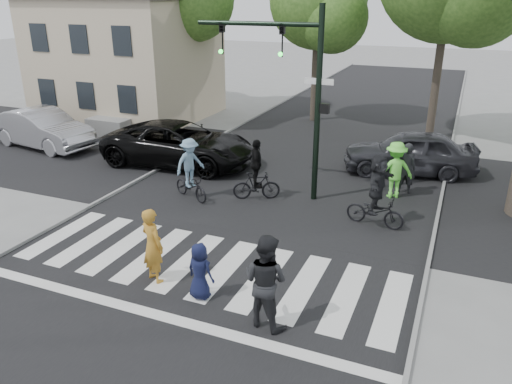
# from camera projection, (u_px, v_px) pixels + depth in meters

# --- Properties ---
(ground) EXTENTS (120.00, 120.00, 0.00)m
(ground) POSITION_uv_depth(u_px,v_px,m) (185.00, 286.00, 11.42)
(ground) COLOR gray
(ground) RESTS_ON ground
(road_stem) EXTENTS (10.00, 70.00, 0.01)m
(road_stem) POSITION_uv_depth(u_px,v_px,m) (266.00, 206.00, 15.70)
(road_stem) COLOR black
(road_stem) RESTS_ON ground
(road_cross) EXTENTS (70.00, 10.00, 0.01)m
(road_cross) POSITION_uv_depth(u_px,v_px,m) (296.00, 177.00, 18.27)
(road_cross) COLOR black
(road_cross) RESTS_ON ground
(curb_left) EXTENTS (0.10, 70.00, 0.10)m
(curb_left) POSITION_uv_depth(u_px,v_px,m) (133.00, 183.00, 17.50)
(curb_left) COLOR gray
(curb_left) RESTS_ON ground
(curb_right) EXTENTS (0.10, 70.00, 0.10)m
(curb_right) POSITION_uv_depth(u_px,v_px,m) (434.00, 233.00, 13.86)
(curb_right) COLOR gray
(curb_right) RESTS_ON ground
(crosswalk) EXTENTS (10.00, 3.85, 0.01)m
(crosswalk) POSITION_uv_depth(u_px,v_px,m) (199.00, 272.00, 11.98)
(crosswalk) COLOR silver
(crosswalk) RESTS_ON ground
(traffic_signal) EXTENTS (4.45, 0.29, 6.00)m
(traffic_signal) POSITION_uv_depth(u_px,v_px,m) (292.00, 76.00, 15.16)
(traffic_signal) COLOR black
(traffic_signal) RESTS_ON ground
(bg_tree_2) EXTENTS (5.04, 4.80, 8.40)m
(bg_tree_2) POSITION_uv_depth(u_px,v_px,m) (322.00, 4.00, 24.16)
(bg_tree_2) COLOR brown
(bg_tree_2) RESTS_ON ground
(house) EXTENTS (8.40, 8.10, 8.82)m
(house) POSITION_uv_depth(u_px,v_px,m) (126.00, 44.00, 26.14)
(house) COLOR tan
(house) RESTS_ON ground
(pedestrian_woman) EXTENTS (0.77, 0.65, 1.81)m
(pedestrian_woman) POSITION_uv_depth(u_px,v_px,m) (153.00, 245.00, 11.34)
(pedestrian_woman) COLOR #BB8128
(pedestrian_woman) RESTS_ON ground
(pedestrian_child) EXTENTS (0.69, 0.51, 1.31)m
(pedestrian_child) POSITION_uv_depth(u_px,v_px,m) (200.00, 271.00, 10.76)
(pedestrian_child) COLOR #121737
(pedestrian_child) RESTS_ON ground
(pedestrian_adult) EXTENTS (1.11, 0.94, 1.99)m
(pedestrian_adult) POSITION_uv_depth(u_px,v_px,m) (266.00, 281.00, 9.76)
(pedestrian_adult) COLOR black
(pedestrian_adult) RESTS_ON ground
(cyclist_left) EXTENTS (1.68, 1.19, 2.02)m
(cyclist_left) POSITION_uv_depth(u_px,v_px,m) (190.00, 173.00, 16.01)
(cyclist_left) COLOR black
(cyclist_left) RESTS_ON ground
(cyclist_mid) EXTENTS (1.56, 1.04, 2.00)m
(cyclist_mid) POSITION_uv_depth(u_px,v_px,m) (256.00, 175.00, 15.99)
(cyclist_mid) COLOR black
(cyclist_mid) RESTS_ON ground
(cyclist_right) EXTENTS (1.75, 1.62, 2.14)m
(cyclist_right) POSITION_uv_depth(u_px,v_px,m) (377.00, 195.00, 14.08)
(cyclist_right) COLOR black
(cyclist_right) RESTS_ON ground
(car_suv) EXTENTS (6.11, 3.09, 1.66)m
(car_suv) POSITION_uv_depth(u_px,v_px,m) (180.00, 144.00, 19.31)
(car_suv) COLOR black
(car_suv) RESTS_ON ground
(car_silver) EXTENTS (5.22, 2.47, 1.65)m
(car_silver) POSITION_uv_depth(u_px,v_px,m) (43.00, 129.00, 21.53)
(car_silver) COLOR #ABABB0
(car_silver) RESTS_ON ground
(car_grey) EXTENTS (5.05, 2.86, 1.62)m
(car_grey) POSITION_uv_depth(u_px,v_px,m) (410.00, 152.00, 18.38)
(car_grey) COLOR #303036
(car_grey) RESTS_ON ground
(bystander_hivis) EXTENTS (1.39, 1.17, 1.87)m
(bystander_hivis) POSITION_uv_depth(u_px,v_px,m) (395.00, 170.00, 16.11)
(bystander_hivis) COLOR #71FF4B
(bystander_hivis) RESTS_ON ground
(bystander_dark) EXTENTS (0.68, 0.49, 1.74)m
(bystander_dark) POSITION_uv_depth(u_px,v_px,m) (406.00, 168.00, 16.49)
(bystander_dark) COLOR black
(bystander_dark) RESTS_ON ground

